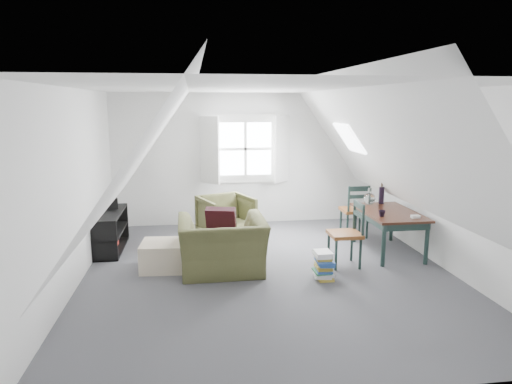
{
  "coord_description": "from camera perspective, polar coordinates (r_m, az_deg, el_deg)",
  "views": [
    {
      "loc": [
        -0.99,
        -5.89,
        2.31
      ],
      "look_at": [
        -0.09,
        0.6,
        1.03
      ],
      "focal_mm": 32.0,
      "sensor_mm": 36.0,
      "label": 1
    }
  ],
  "objects": [
    {
      "name": "floor",
      "position": [
        6.41,
        1.54,
        -10.06
      ],
      "size": [
        5.5,
        5.5,
        0.0
      ],
      "primitive_type": "plane",
      "color": "#48484C",
      "rests_on": "ground"
    },
    {
      "name": "ceiling",
      "position": [
        5.98,
        1.67,
        12.9
      ],
      "size": [
        5.5,
        5.5,
        0.0
      ],
      "primitive_type": "plane",
      "rotation": [
        3.14,
        0.0,
        0.0
      ],
      "color": "white",
      "rests_on": "wall_back"
    },
    {
      "name": "wall_back",
      "position": [
        8.76,
        -1.36,
        4.13
      ],
      "size": [
        5.0,
        0.0,
        5.0
      ],
      "primitive_type": "plane",
      "rotation": [
        1.57,
        0.0,
        0.0
      ],
      "color": "silver",
      "rests_on": "ground"
    },
    {
      "name": "wall_front",
      "position": [
        3.46,
        9.17,
        -6.9
      ],
      "size": [
        5.0,
        0.0,
        5.0
      ],
      "primitive_type": "plane",
      "rotation": [
        -1.57,
        0.0,
        0.0
      ],
      "color": "silver",
      "rests_on": "ground"
    },
    {
      "name": "wall_left",
      "position": [
        6.17,
        -21.93,
        0.38
      ],
      "size": [
        0.0,
        5.5,
        5.5
      ],
      "primitive_type": "plane",
      "rotation": [
        1.57,
        0.0,
        1.57
      ],
      "color": "silver",
      "rests_on": "ground"
    },
    {
      "name": "wall_right",
      "position": [
        6.93,
        22.46,
        1.43
      ],
      "size": [
        0.0,
        5.5,
        5.5
      ],
      "primitive_type": "plane",
      "rotation": [
        1.57,
        0.0,
        -1.57
      ],
      "color": "silver",
      "rests_on": "ground"
    },
    {
      "name": "slope_left",
      "position": [
        5.94,
        -13.35,
        5.62
      ],
      "size": [
        3.19,
        5.5,
        4.48
      ],
      "primitive_type": "plane",
      "rotation": [
        0.0,
        2.19,
        0.0
      ],
      "color": "white",
      "rests_on": "wall_left"
    },
    {
      "name": "slope_right",
      "position": [
        6.44,
        15.44,
        5.92
      ],
      "size": [
        3.19,
        5.5,
        4.48
      ],
      "primitive_type": "plane",
      "rotation": [
        0.0,
        -2.19,
        0.0
      ],
      "color": "white",
      "rests_on": "wall_right"
    },
    {
      "name": "dormer_window",
      "position": [
        8.67,
        -1.31,
        5.38
      ],
      "size": [
        1.71,
        0.35,
        1.3
      ],
      "color": "white",
      "rests_on": "wall_back"
    },
    {
      "name": "skylight",
      "position": [
        7.65,
        11.59,
        6.62
      ],
      "size": [
        0.35,
        0.75,
        0.47
      ],
      "primitive_type": "cube",
      "rotation": [
        0.0,
        0.95,
        0.0
      ],
      "color": "white",
      "rests_on": "slope_right"
    },
    {
      "name": "armchair_near",
      "position": [
        6.45,
        -4.2,
        -9.93
      ],
      "size": [
        1.19,
        1.05,
        0.76
      ],
      "primitive_type": "imported",
      "rotation": [
        0.0,
        0.0,
        3.16
      ],
      "color": "#484927",
      "rests_on": "floor"
    },
    {
      "name": "armchair_far",
      "position": [
        7.95,
        -3.73,
        -5.84
      ],
      "size": [
        1.06,
        1.07,
        0.76
      ],
      "primitive_type": "imported",
      "rotation": [
        0.0,
        0.0,
        0.38
      ],
      "color": "#484927",
      "rests_on": "floor"
    },
    {
      "name": "throw_pillow",
      "position": [
        6.39,
        -4.37,
        -3.7
      ],
      "size": [
        0.46,
        0.33,
        0.43
      ],
      "primitive_type": "cube",
      "rotation": [
        0.31,
        0.0,
        -0.23
      ],
      "color": "#340E17",
      "rests_on": "armchair_near"
    },
    {
      "name": "ottoman",
      "position": [
        6.63,
        -11.57,
        -7.77
      ],
      "size": [
        0.62,
        0.62,
        0.39
      ],
      "primitive_type": "cube",
      "rotation": [
        0.0,
        0.0,
        -0.07
      ],
      "color": "#C3B398",
      "rests_on": "floor"
    },
    {
      "name": "dining_table",
      "position": [
        7.37,
        16.28,
        -2.98
      ],
      "size": [
        0.8,
        1.33,
        0.66
      ],
      "rotation": [
        0.0,
        0.0,
        -0.07
      ],
      "color": "black",
      "rests_on": "floor"
    },
    {
      "name": "demijohn",
      "position": [
        7.68,
        13.98,
        -0.78
      ],
      "size": [
        0.2,
        0.2,
        0.28
      ],
      "rotation": [
        0.0,
        0.0,
        -0.16
      ],
      "color": "silver",
      "rests_on": "dining_table"
    },
    {
      "name": "vase_twigs",
      "position": [
        7.85,
        15.42,
        -0.29
      ],
      "size": [
        0.09,
        0.1,
        0.69
      ],
      "rotation": [
        0.0,
        0.0,
        -0.27
      ],
      "color": "black",
      "rests_on": "dining_table"
    },
    {
      "name": "cup",
      "position": [
        6.99,
        15.44,
        -2.97
      ],
      "size": [
        0.12,
        0.12,
        0.09
      ],
      "primitive_type": "imported",
      "rotation": [
        0.0,
        0.0,
        -0.21
      ],
      "color": "black",
      "rests_on": "dining_table"
    },
    {
      "name": "paper_box",
      "position": [
        7.04,
        19.3,
        -2.92
      ],
      "size": [
        0.13,
        0.09,
        0.04
      ],
      "primitive_type": "cube",
      "rotation": [
        0.0,
        0.0,
        -0.06
      ],
      "color": "white",
      "rests_on": "dining_table"
    },
    {
      "name": "dining_chair_far",
      "position": [
        8.12,
        12.28,
        -2.16
      ],
      "size": [
        0.44,
        0.44,
        0.93
      ],
      "rotation": [
        0.0,
        0.0,
        3.25
      ],
      "color": "brown",
      "rests_on": "floor"
    },
    {
      "name": "dining_chair_near",
      "position": [
        6.66,
        11.34,
        -5.04
      ],
      "size": [
        0.44,
        0.44,
        0.93
      ],
      "rotation": [
        0.0,
        0.0,
        -1.56
      ],
      "color": "brown",
      "rests_on": "floor"
    },
    {
      "name": "media_shelf",
      "position": [
        7.61,
        -17.82,
        -4.93
      ],
      "size": [
        0.4,
        1.21,
        0.62
      ],
      "rotation": [
        0.0,
        0.0,
        -0.08
      ],
      "color": "black",
      "rests_on": "floor"
    },
    {
      "name": "electronics_box",
      "position": [
        7.79,
        -17.65,
        -1.36
      ],
      "size": [
        0.24,
        0.28,
        0.19
      ],
      "primitive_type": "cube",
      "rotation": [
        0.0,
        0.0,
        0.33
      ],
      "color": "black",
      "rests_on": "media_shelf"
    },
    {
      "name": "magazine_stack",
      "position": [
        6.2,
        8.46,
        -9.05
      ],
      "size": [
        0.28,
        0.34,
        0.38
      ],
      "rotation": [
        0.0,
        0.0,
        0.24
      ],
      "color": "#B29933",
      "rests_on": "floor"
    }
  ]
}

